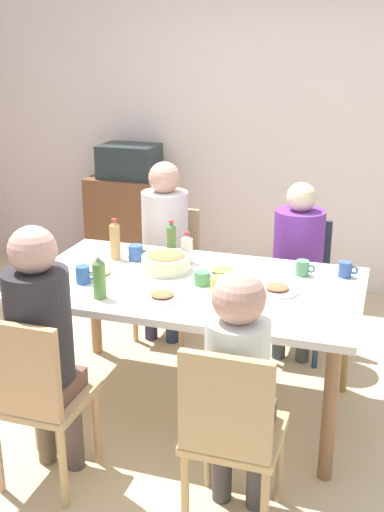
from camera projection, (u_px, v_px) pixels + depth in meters
ground_plane at (192, 404)px, 3.71m from camera, size 6.32×6.32×0.00m
wall_back at (271, 131)px, 5.22m from camera, size 5.51×0.12×2.60m
dining_table at (192, 295)px, 3.48m from camera, size 1.83×1.05×0.77m
chair_0 at (298, 278)px, 4.22m from camera, size 0.40×0.40×0.90m
person_0 at (298, 254)px, 4.07m from camera, size 0.32×0.32×1.18m
chair_1 at (231, 429)px, 2.60m from camera, size 0.40×0.40×0.90m
person_1 at (237, 377)px, 2.61m from camera, size 0.30×0.30×1.18m
chair_2 at (35, 393)px, 2.86m from camera, size 0.40×0.40×0.90m
person_2 at (41, 334)px, 2.86m from camera, size 0.30×0.30×1.28m
chair_3 at (169, 264)px, 4.48m from camera, size 0.40×0.40×0.90m
person_3 at (165, 235)px, 4.32m from camera, size 0.32×0.32×1.26m
plate_0 at (225, 308)px, 3.09m from camera, size 0.21×0.21×0.04m
plate_1 at (277, 290)px, 3.31m from camera, size 0.22×0.22×0.04m
plate_2 at (222, 272)px, 3.56m from camera, size 0.23×0.23×0.04m
plate_3 at (139, 251)px, 3.91m from camera, size 0.22×0.22×0.04m
plate_4 at (100, 274)px, 3.53m from camera, size 0.22×0.22×0.04m
plate_5 at (162, 296)px, 3.22m from camera, size 0.22×0.22×0.04m
bowl_0 at (166, 262)px, 3.60m from camera, size 0.28×0.28×0.11m
cup_0 at (303, 268)px, 3.54m from camera, size 0.11×0.07×0.09m
cup_1 at (202, 278)px, 3.40m from camera, size 0.12×0.09×0.07m
cup_2 at (52, 283)px, 3.33m from camera, size 0.11×0.08×0.08m
cup_3 at (136, 253)px, 3.78m from camera, size 0.12×0.09×0.09m
cup_4 at (83, 275)px, 3.42m from camera, size 0.11×0.08×0.10m
cup_5 at (346, 269)px, 3.51m from camera, size 0.11×0.07×0.09m
cup_6 at (219, 285)px, 3.30m from camera, size 0.12×0.08×0.09m
bottle_0 at (115, 240)px, 3.77m from camera, size 0.06×0.06×0.25m
bottle_1 at (187, 248)px, 3.72m from camera, size 0.07×0.07×0.19m
bottle_2 at (171, 241)px, 3.76m from camera, size 0.06×0.06×0.24m
bottle_3 at (99, 278)px, 3.21m from camera, size 0.07×0.07×0.23m
side_cabinet at (131, 227)px, 5.56m from camera, size 0.70×0.44×0.90m
microwave at (129, 161)px, 5.37m from camera, size 0.48×0.36×0.28m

